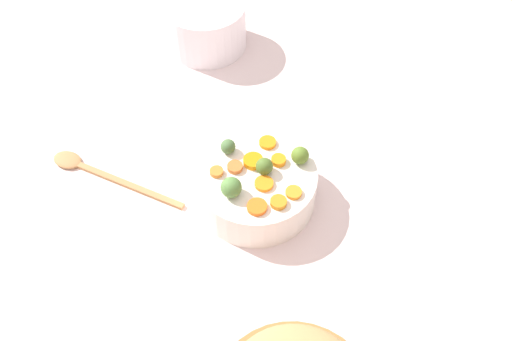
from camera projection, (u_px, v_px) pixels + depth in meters
The scene contains 17 objects.
tabletop at pixel (238, 200), 1.17m from camera, with size 2.40×2.40×0.02m, color silver.
serving_bowl_carrots at pixel (256, 186), 1.13m from camera, with size 0.24×0.24×0.08m, color white.
carrot_slice_0 at pixel (253, 161), 1.12m from camera, with size 0.04×0.04×0.01m, color orange.
carrot_slice_1 at pixel (294, 192), 1.07m from camera, with size 0.03×0.03×0.01m, color orange.
carrot_slice_2 at pixel (264, 184), 1.08m from camera, with size 0.04×0.04×0.01m, color orange.
carrot_slice_3 at pixel (237, 167), 1.11m from camera, with size 0.03×0.03×0.01m, color orange.
carrot_slice_4 at pixel (268, 143), 1.15m from camera, with size 0.03×0.03×0.01m, color orange.
carrot_slice_5 at pixel (279, 202), 1.05m from camera, with size 0.03×0.03×0.01m, color orange.
carrot_slice_6 at pixel (257, 207), 1.05m from camera, with size 0.04×0.04×0.01m, color orange.
carrot_slice_7 at pixel (279, 161), 1.11m from camera, with size 0.03×0.03×0.01m, color orange.
carrot_slice_8 at pixel (217, 172), 1.10m from camera, with size 0.03×0.03×0.01m, color orange.
brussels_sprout_0 at pixel (264, 166), 1.09m from camera, with size 0.03×0.03×0.03m, color #4F6E2B.
brussels_sprout_1 at pixel (231, 187), 1.06m from camera, with size 0.04×0.04×0.04m, color #54843F.
brussels_sprout_2 at pixel (227, 147), 1.13m from camera, with size 0.03×0.03×0.03m, color #4A703E.
brussels_sprout_3 at pixel (300, 155), 1.11m from camera, with size 0.03×0.03×0.03m, color olive.
wooden_spoon at pixel (93, 170), 1.20m from camera, with size 0.25×0.24×0.01m.
casserole_dish at pixel (206, 25), 1.42m from camera, with size 0.20×0.20×0.12m, color white.
Camera 1 is at (-0.18, -0.67, 0.96)m, focal length 40.46 mm.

